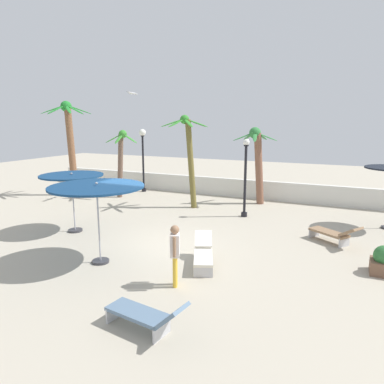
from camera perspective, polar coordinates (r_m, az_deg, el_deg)
ground_plane at (r=12.36m, az=-6.45°, el=-9.14°), size 56.00×56.00×0.00m
boundary_wall at (r=20.51m, az=7.13°, el=0.68°), size 25.20×0.30×1.05m
patio_umbrella_0 at (r=14.41m, az=-18.95°, el=1.93°), size 2.42×2.42×2.38m
patio_umbrella_1 at (r=10.87m, az=-15.21°, el=0.24°), size 2.83×2.83×2.55m
palm_tree_0 at (r=20.32m, az=-11.45°, el=5.80°), size 1.86×1.97×3.86m
palm_tree_1 at (r=18.77m, az=10.61°, el=5.69°), size 2.22×2.30×4.04m
palm_tree_2 at (r=17.57m, az=-0.53°, el=6.97°), size 2.35×2.37×4.64m
palm_tree_3 at (r=21.79m, az=-19.24°, el=8.38°), size 2.79×2.79×5.48m
lamp_post_0 at (r=16.04m, az=8.66°, el=2.63°), size 0.29×0.29×3.56m
lamp_post_1 at (r=21.85m, az=-7.99°, el=6.70°), size 0.42×0.42×3.86m
lounge_chair_0 at (r=10.85m, az=1.85°, el=-9.80°), size 1.23×1.94×0.83m
lounge_chair_1 at (r=7.77m, az=-7.43°, el=-19.14°), size 1.95×0.81×0.84m
lounge_chair_2 at (r=13.63m, az=22.14°, el=-6.18°), size 1.85×1.50×0.83m
guest_0 at (r=9.33m, az=-2.79°, el=-9.34°), size 0.37×0.52×1.68m
seagull_0 at (r=19.86m, az=-9.73°, el=15.56°), size 0.40×1.22×0.14m
planter at (r=11.63m, az=28.73°, el=-9.86°), size 0.70×0.70×0.85m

